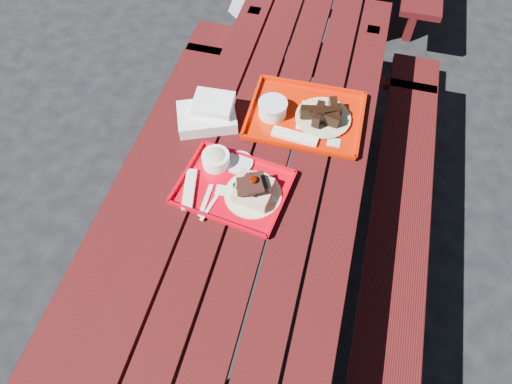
% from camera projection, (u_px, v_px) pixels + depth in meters
% --- Properties ---
extents(ground, '(60.00, 60.00, 0.00)m').
position_uv_depth(ground, '(263.00, 256.00, 2.37)').
color(ground, black).
rests_on(ground, ground).
extents(picnic_table_near, '(1.41, 2.40, 0.75)m').
position_uv_depth(picnic_table_near, '(265.00, 198.00, 1.90)').
color(picnic_table_near, '#480D10').
rests_on(picnic_table_near, ground).
extents(near_tray, '(0.43, 0.36, 0.13)m').
position_uv_depth(near_tray, '(235.00, 181.00, 1.68)').
color(near_tray, red).
rests_on(near_tray, picnic_table_near).
extents(far_tray, '(0.47, 0.37, 0.08)m').
position_uv_depth(far_tray, '(303.00, 115.00, 1.87)').
color(far_tray, red).
rests_on(far_tray, picnic_table_near).
extents(white_cloth, '(0.28, 0.25, 0.10)m').
position_uv_depth(white_cloth, '(209.00, 113.00, 1.85)').
color(white_cloth, white).
rests_on(white_cloth, picnic_table_near).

